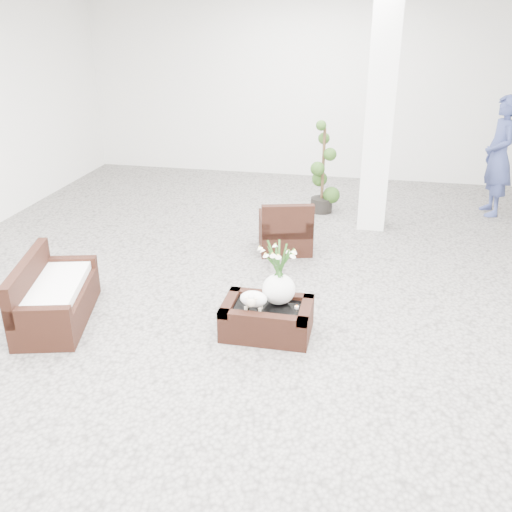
% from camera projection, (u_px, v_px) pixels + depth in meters
% --- Properties ---
extents(ground, '(11.00, 11.00, 0.00)m').
position_uv_depth(ground, '(258.00, 302.00, 6.58)').
color(ground, gray).
rests_on(ground, ground).
extents(column, '(0.40, 0.40, 3.50)m').
position_uv_depth(column, '(380.00, 111.00, 8.17)').
color(column, white).
rests_on(column, ground).
extents(coffee_table, '(0.90, 0.60, 0.31)m').
position_uv_depth(coffee_table, '(267.00, 320.00, 5.90)').
color(coffee_table, '#33170F').
rests_on(coffee_table, ground).
extents(sheep_figurine, '(0.28, 0.23, 0.21)m').
position_uv_depth(sheep_figurine, '(254.00, 301.00, 5.72)').
color(sheep_figurine, white).
rests_on(sheep_figurine, coffee_table).
extents(planter_narcissus, '(0.44, 0.44, 0.80)m').
position_uv_depth(planter_narcissus, '(279.00, 267.00, 5.74)').
color(planter_narcissus, white).
rests_on(planter_narcissus, coffee_table).
extents(tealight, '(0.04, 0.04, 0.03)m').
position_uv_depth(tealight, '(297.00, 307.00, 5.79)').
color(tealight, white).
rests_on(tealight, coffee_table).
extents(armchair, '(0.84, 0.82, 0.74)m').
position_uv_depth(armchair, '(285.00, 224.00, 7.87)').
color(armchair, '#33170F').
rests_on(armchair, ground).
extents(loveseat, '(0.95, 1.44, 0.70)m').
position_uv_depth(loveseat, '(55.00, 291.00, 6.07)').
color(loveseat, '#33170F').
rests_on(loveseat, ground).
extents(topiary, '(0.39, 0.39, 1.47)m').
position_uv_depth(topiary, '(323.00, 168.00, 9.20)').
color(topiary, '#244114').
rests_on(topiary, ground).
extents(shopper, '(0.56, 0.75, 1.90)m').
position_uv_depth(shopper, '(499.00, 156.00, 9.03)').
color(shopper, navy).
rests_on(shopper, ground).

